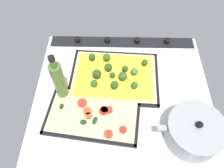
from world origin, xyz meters
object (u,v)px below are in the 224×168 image
oil_bottle (59,81)px  veggie_pizza_back (94,114)px  baking_tray_front (114,77)px  baking_tray_back (93,115)px  cooking_pot (194,132)px  broccoli_pizza (114,75)px

oil_bottle → veggie_pizza_back: bearing=144.8°
baking_tray_front → oil_bottle: size_ratio=1.67×
baking_tray_back → veggie_pizza_back: 0.73cm
veggie_pizza_back → cooking_pot: 38.14cm
broccoli_pizza → baking_tray_back: (8.09, 18.99, -1.50)cm
broccoli_pizza → oil_bottle: bearing=24.2°
broccoli_pizza → cooking_pot: (-29.20, 27.17, 3.06)cm
broccoli_pizza → oil_bottle: (21.32, 9.56, 8.29)cm
cooking_pot → veggie_pizza_back: bearing=-12.3°
broccoli_pizza → cooking_pot: size_ratio=1.38×
cooking_pot → oil_bottle: (50.51, -17.61, 5.23)cm
broccoli_pizza → oil_bottle: size_ratio=1.57×
baking_tray_back → oil_bottle: size_ratio=1.63×
baking_tray_front → broccoli_pizza: (0.12, -0.02, 1.52)cm
baking_tray_front → veggie_pizza_back: (7.99, 19.05, 0.71)cm
oil_bottle → broccoli_pizza: bearing=-155.8°
baking_tray_back → cooking_pot: 38.44cm
baking_tray_front → baking_tray_back: size_ratio=1.03×
veggie_pizza_back → cooking_pot: cooking_pot is taller
baking_tray_front → veggie_pizza_back: bearing=67.2°
oil_bottle → baking_tray_front: bearing=-156.0°
veggie_pizza_back → oil_bottle: (13.45, -9.50, 9.09)cm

